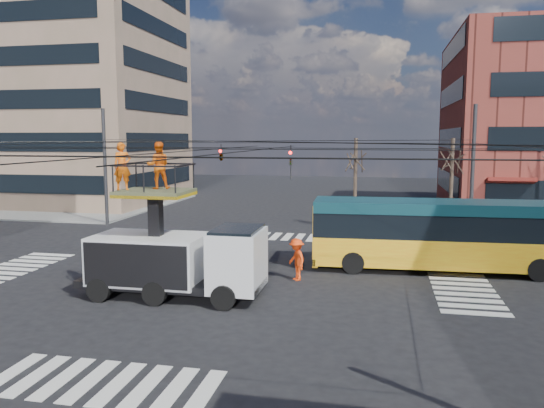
{
  "coord_description": "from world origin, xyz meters",
  "views": [
    {
      "loc": [
        6.64,
        -21.42,
        6.08
      ],
      "look_at": [
        1.93,
        1.44,
        3.12
      ],
      "focal_mm": 35.0,
      "sensor_mm": 36.0,
      "label": 1
    }
  ],
  "objects_px": {
    "utility_truck": "(176,246)",
    "traffic_cone": "(89,270)",
    "flagger": "(296,259)",
    "city_bus": "(447,234)",
    "worker_ground": "(88,263)"
  },
  "relations": [
    {
      "from": "utility_truck",
      "to": "traffic_cone",
      "type": "distance_m",
      "value": 5.29
    },
    {
      "from": "flagger",
      "to": "city_bus",
      "type": "bearing_deg",
      "value": 79.42
    },
    {
      "from": "city_bus",
      "to": "worker_ground",
      "type": "bearing_deg",
      "value": -163.27
    },
    {
      "from": "utility_truck",
      "to": "city_bus",
      "type": "height_order",
      "value": "utility_truck"
    },
    {
      "from": "city_bus",
      "to": "worker_ground",
      "type": "xyz_separation_m",
      "value": [
        -14.86,
        -5.17,
        -0.88
      ]
    },
    {
      "from": "flagger",
      "to": "worker_ground",
      "type": "bearing_deg",
      "value": -110.18
    },
    {
      "from": "traffic_cone",
      "to": "worker_ground",
      "type": "bearing_deg",
      "value": -58.78
    },
    {
      "from": "city_bus",
      "to": "traffic_cone",
      "type": "relative_size",
      "value": 16.94
    },
    {
      "from": "city_bus",
      "to": "traffic_cone",
      "type": "bearing_deg",
      "value": -166.17
    },
    {
      "from": "worker_ground",
      "to": "flagger",
      "type": "xyz_separation_m",
      "value": [
        8.42,
        2.24,
        0.05
      ]
    },
    {
      "from": "traffic_cone",
      "to": "flagger",
      "type": "distance_m",
      "value": 9.0
    },
    {
      "from": "traffic_cone",
      "to": "worker_ground",
      "type": "xyz_separation_m",
      "value": [
        0.43,
        -0.7,
        0.49
      ]
    },
    {
      "from": "city_bus",
      "to": "flagger",
      "type": "distance_m",
      "value": 7.12
    },
    {
      "from": "worker_ground",
      "to": "flagger",
      "type": "relative_size",
      "value": 0.94
    },
    {
      "from": "utility_truck",
      "to": "traffic_cone",
      "type": "relative_size",
      "value": 9.77
    }
  ]
}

